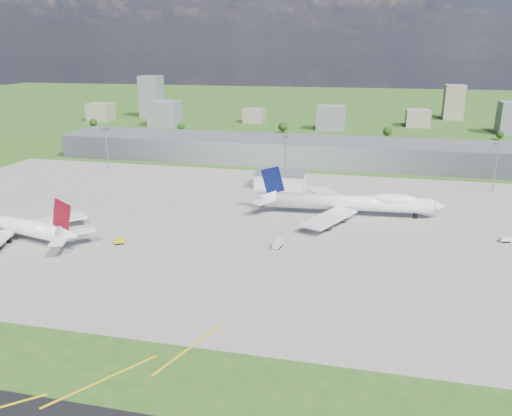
% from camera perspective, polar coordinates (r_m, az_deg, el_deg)
% --- Properties ---
extents(ground, '(1400.00, 1400.00, 0.00)m').
position_cam_1_polar(ground, '(320.33, 2.60, 4.80)').
color(ground, '#2B551A').
rests_on(ground, ground).
extents(apron, '(360.00, 190.00, 0.08)m').
position_cam_1_polar(apron, '(214.67, -0.04, -1.73)').
color(apron, gray).
rests_on(apron, ground).
extents(terminal, '(300.00, 42.00, 15.00)m').
position_cam_1_polar(terminal, '(333.23, 3.08, 6.61)').
color(terminal, gray).
rests_on(terminal, ground).
extents(ops_building, '(26.00, 16.00, 8.00)m').
position_cam_1_polar(ops_building, '(269.85, 2.80, 3.21)').
color(ops_building, silver).
rests_on(ops_building, ground).
extents(mast_west, '(3.50, 2.00, 25.90)m').
position_cam_1_polar(mast_west, '(317.98, -16.73, 7.23)').
color(mast_west, gray).
rests_on(mast_west, ground).
extents(mast_center, '(3.50, 2.00, 25.90)m').
position_cam_1_polar(mast_center, '(281.26, 3.38, 6.66)').
color(mast_center, gray).
rests_on(mast_center, ground).
extents(mast_east, '(3.50, 2.00, 25.90)m').
position_cam_1_polar(mast_east, '(285.13, 25.83, 5.07)').
color(mast_east, gray).
rests_on(mast_east, ground).
extents(airliner_red_twin, '(71.52, 54.81, 19.85)m').
position_cam_1_polar(airliner_red_twin, '(218.78, -26.11, -1.77)').
color(airliner_red_twin, white).
rests_on(airliner_red_twin, ground).
extents(airliner_blue_quad, '(83.04, 64.96, 21.68)m').
position_cam_1_polar(airliner_blue_quad, '(226.44, 10.95, 0.58)').
color(airliner_blue_quad, white).
rests_on(airliner_blue_quad, ground).
extents(tug_yellow, '(4.56, 3.99, 1.94)m').
position_cam_1_polar(tug_yellow, '(198.55, -15.35, -3.74)').
color(tug_yellow, '#E2BC0D').
rests_on(tug_yellow, ground).
extents(van_white_near, '(3.20, 5.79, 2.77)m').
position_cam_1_polar(van_white_near, '(188.23, 2.51, -4.17)').
color(van_white_near, silver).
rests_on(van_white_near, ground).
extents(van_white_far, '(4.34, 2.88, 2.12)m').
position_cam_1_polar(van_white_far, '(216.03, 26.61, -3.27)').
color(van_white_far, silver).
rests_on(van_white_far, ground).
extents(bldg_far_w, '(24.00, 20.00, 18.00)m').
position_cam_1_polar(bldg_far_w, '(554.47, -17.32, 10.45)').
color(bldg_far_w, gray).
rests_on(bldg_far_w, ground).
extents(bldg_w, '(28.00, 22.00, 24.00)m').
position_cam_1_polar(bldg_w, '(500.77, -10.39, 10.60)').
color(bldg_w, slate).
rests_on(bldg_w, ground).
extents(bldg_cw, '(20.00, 18.00, 14.00)m').
position_cam_1_polar(bldg_cw, '(514.56, -0.22, 10.51)').
color(bldg_cw, gray).
rests_on(bldg_cw, ground).
extents(bldg_c, '(26.00, 20.00, 22.00)m').
position_cam_1_polar(bldg_c, '(472.57, 8.59, 10.16)').
color(bldg_c, slate).
rests_on(bldg_c, ground).
extents(bldg_ce, '(22.00, 24.00, 16.00)m').
position_cam_1_polar(bldg_ce, '(513.30, 18.00, 9.75)').
color(bldg_ce, gray).
rests_on(bldg_ce, ground).
extents(bldg_tall_w, '(22.00, 20.00, 44.00)m').
position_cam_1_polar(bldg_tall_w, '(570.41, -11.86, 12.36)').
color(bldg_tall_w, slate).
rests_on(bldg_tall_w, ground).
extents(bldg_tall_e, '(20.00, 18.00, 36.00)m').
position_cam_1_polar(bldg_tall_e, '(576.19, 21.66, 11.17)').
color(bldg_tall_e, gray).
rests_on(bldg_tall_e, ground).
extents(tree_far_w, '(7.20, 7.20, 8.80)m').
position_cam_1_polar(tree_far_w, '(502.08, -18.10, 9.26)').
color(tree_far_w, '#382314').
rests_on(tree_far_w, ground).
extents(tree_w, '(6.75, 6.75, 8.25)m').
position_cam_1_polar(tree_w, '(458.34, -8.55, 9.15)').
color(tree_w, '#382314').
rests_on(tree_w, ground).
extents(tree_c, '(8.10, 8.10, 9.90)m').
position_cam_1_polar(tree_c, '(448.59, 3.08, 9.27)').
color(tree_c, '#382314').
rests_on(tree_c, ground).
extents(tree_e, '(7.65, 7.65, 9.35)m').
position_cam_1_polar(tree_e, '(437.63, 14.78, 8.46)').
color(tree_e, '#382314').
rests_on(tree_e, ground).
extents(tree_far_e, '(6.30, 6.30, 7.70)m').
position_cam_1_polar(tree_far_e, '(459.56, 26.10, 7.54)').
color(tree_far_e, '#382314').
rests_on(tree_far_e, ground).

